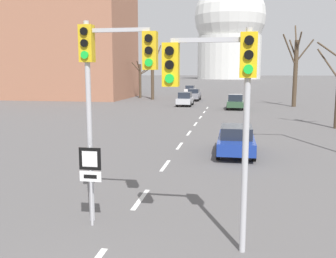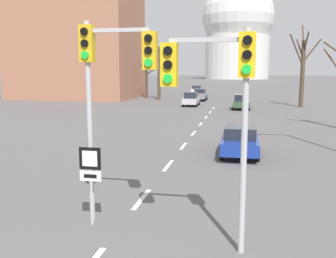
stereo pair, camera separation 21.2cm
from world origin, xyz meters
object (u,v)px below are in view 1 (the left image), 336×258
at_px(sedan_mid_centre, 235,102).
at_px(sedan_far_left, 185,99).
at_px(traffic_signal_centre_tall, 108,72).
at_px(sedan_far_right, 194,95).
at_px(sedan_near_right, 190,90).
at_px(sedan_near_left, 236,140).
at_px(route_sign_post, 90,172).
at_px(traffic_signal_near_right, 220,85).

distance_m(sedan_mid_centre, sedan_far_left, 6.77).
bearing_deg(traffic_signal_centre_tall, sedan_far_right, 93.02).
relative_size(sedan_mid_centre, sedan_far_right, 0.87).
relative_size(traffic_signal_centre_tall, sedan_near_right, 1.23).
bearing_deg(traffic_signal_centre_tall, sedan_near_left, 69.64).
distance_m(traffic_signal_centre_tall, sedan_far_left, 35.81).
height_order(route_sign_post, sedan_mid_centre, route_sign_post).
xyz_separation_m(sedan_near_right, sedan_mid_centre, (8.04, -26.47, -0.01)).
distance_m(traffic_signal_centre_tall, sedan_near_left, 10.46).
relative_size(traffic_signal_near_right, sedan_near_right, 1.15).
bearing_deg(route_sign_post, traffic_signal_centre_tall, 37.22).
bearing_deg(sedan_mid_centre, route_sign_post, -96.84).
bearing_deg(sedan_far_left, sedan_mid_centre, -27.88).
height_order(route_sign_post, sedan_far_left, route_sign_post).
distance_m(sedan_near_left, sedan_far_left, 26.95).
xyz_separation_m(sedan_mid_centre, sedan_far_right, (-5.81, 11.65, 0.05)).
xyz_separation_m(sedan_far_left, sedan_far_right, (0.17, 8.48, 0.04)).
bearing_deg(traffic_signal_near_right, traffic_signal_centre_tall, 158.46).
distance_m(traffic_signal_near_right, sedan_far_right, 45.62).
bearing_deg(traffic_signal_near_right, sedan_mid_centre, 89.11).
bearing_deg(sedan_near_left, sedan_far_right, 99.42).
height_order(traffic_signal_centre_tall, sedan_near_left, traffic_signal_centre_tall).
distance_m(route_sign_post, sedan_near_right, 59.37).
relative_size(traffic_signal_centre_tall, sedan_near_left, 1.23).
bearing_deg(sedan_near_left, traffic_signal_near_right, -92.68).
bearing_deg(traffic_signal_centre_tall, sedan_mid_centre, 83.87).
height_order(sedan_near_right, sedan_far_right, sedan_far_right).
height_order(sedan_near_right, sedan_far_left, sedan_far_left).
bearing_deg(route_sign_post, sedan_far_left, 93.27).
relative_size(traffic_signal_near_right, route_sign_post, 2.30).
bearing_deg(sedan_near_right, traffic_signal_centre_tall, -85.57).
bearing_deg(route_sign_post, sedan_near_left, 67.96).
height_order(sedan_near_left, sedan_far_right, sedan_far_right).
relative_size(traffic_signal_centre_tall, sedan_far_left, 1.28).
relative_size(traffic_signal_centre_tall, sedan_far_right, 1.21).
bearing_deg(sedan_near_left, sedan_mid_centre, 89.92).
relative_size(traffic_signal_near_right, sedan_near_left, 1.15).
height_order(traffic_signal_near_right, route_sign_post, traffic_signal_near_right).
bearing_deg(sedan_mid_centre, sedan_far_left, 152.12).
relative_size(traffic_signal_near_right, sedan_mid_centre, 1.29).
xyz_separation_m(sedan_mid_centre, sedan_far_left, (-5.98, 3.16, 0.01)).
height_order(route_sign_post, sedan_near_left, route_sign_post).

